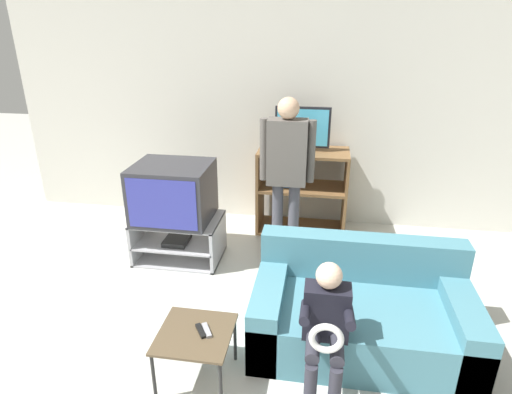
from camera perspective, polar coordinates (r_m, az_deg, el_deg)
wall_back at (r=5.14m, az=2.53°, el=10.77°), size 6.40×0.06×2.60m
tv_stand at (r=4.57m, az=-10.21°, el=-5.45°), size 0.87×0.59×0.45m
television_main at (r=4.38m, az=-10.99°, el=0.63°), size 0.76×0.66×0.58m
media_shelf at (r=5.02m, az=6.13°, el=0.90°), size 1.02×0.51×0.98m
television_flat at (r=4.81m, az=6.21°, el=8.86°), size 0.61×0.20×0.49m
snack_table at (r=3.05m, az=-8.08°, el=-18.06°), size 0.49×0.49×0.40m
remote_control_black at (r=3.02m, az=-7.37°, el=-17.28°), size 0.11×0.14×0.02m
remote_control_white at (r=3.02m, az=-6.60°, el=-17.24°), size 0.10×0.14×0.02m
couch at (r=3.49m, az=13.76°, el=-14.79°), size 1.61×0.92×0.75m
person_standing_adult at (r=4.16m, az=4.14°, el=4.16°), size 0.53×0.21×1.69m
person_seated_child at (r=2.87m, az=9.32°, el=-16.22°), size 0.33×0.43×0.93m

